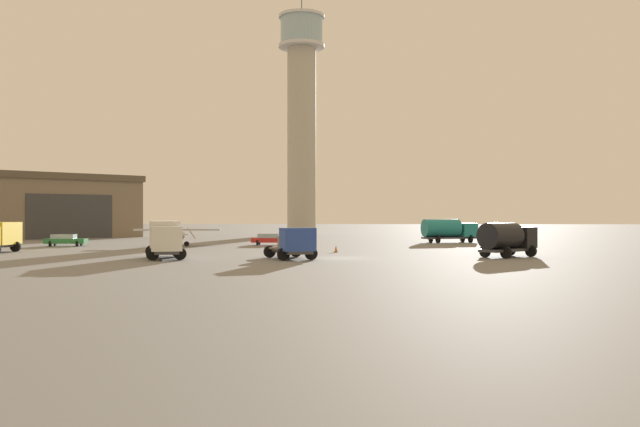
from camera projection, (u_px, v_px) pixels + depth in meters
name	position (u px, v px, depth m)	size (l,w,h in m)	color
ground_plane	(338.00, 258.00, 54.32)	(400.00, 400.00, 0.00)	slate
control_tower	(302.00, 110.00, 122.12)	(8.58, 8.58, 44.87)	#B2AD9E
hangar	(45.00, 206.00, 106.82)	(33.38, 33.36, 9.92)	#7A6B56
airplane_silver	(177.00, 235.00, 74.37)	(9.83, 7.69, 2.89)	#B7BABF
truck_box_white	(165.00, 237.00, 54.09)	(4.49, 7.24, 3.08)	#38383D
truck_fuel_tanker_teal	(448.00, 230.00, 84.80)	(7.42, 4.51, 3.04)	#38383D
truck_fuel_tanker_black	(506.00, 238.00, 55.45)	(5.63, 5.42, 2.93)	#38383D
truck_flatbed_blue	(293.00, 244.00, 52.68)	(4.78, 6.52, 2.57)	#38383D
car_green	(65.00, 240.00, 74.91)	(4.69, 2.69, 1.37)	#287A42
car_red	(270.00, 239.00, 77.68)	(4.52, 2.39, 1.37)	red
traffic_cone_near_left	(181.00, 250.00, 60.67)	(0.36, 0.36, 0.66)	black
traffic_cone_near_right	(336.00, 249.00, 62.80)	(0.36, 0.36, 0.70)	black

